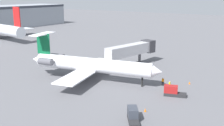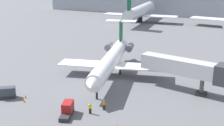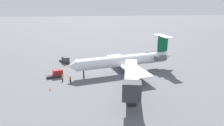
{
  "view_description": "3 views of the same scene",
  "coord_description": "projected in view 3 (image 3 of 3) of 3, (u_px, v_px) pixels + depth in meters",
  "views": [
    {
      "loc": [
        -44.04,
        -33.58,
        17.97
      ],
      "look_at": [
        0.93,
        -2.3,
        3.81
      ],
      "focal_mm": 43.05,
      "sensor_mm": 36.0,
      "label": 1
    },
    {
      "loc": [
        23.13,
        -50.79,
        20.48
      ],
      "look_at": [
        -0.46,
        -0.61,
        3.59
      ],
      "focal_mm": 49.2,
      "sensor_mm": 36.0,
      "label": 2
    },
    {
      "loc": [
        51.44,
        -8.04,
        19.27
      ],
      "look_at": [
        1.11,
        -2.34,
        3.72
      ],
      "focal_mm": 33.59,
      "sensor_mm": 36.0,
      "label": 3
    }
  ],
  "objects": [
    {
      "name": "ground_crew_marshaller",
      "position": [
        62.0,
        78.0,
        51.09
      ],
      "size": [
        0.42,
        0.3,
        1.69
      ],
      "color": "black",
      "rests_on": "ground_plane"
    },
    {
      "name": "traffic_cone_near",
      "position": [
        64.0,
        66.0,
        62.27
      ],
      "size": [
        0.36,
        0.36,
        0.55
      ],
      "color": "orange",
      "rests_on": "ground_plane"
    },
    {
      "name": "ground_plane",
      "position": [
        120.0,
        75.0,
        55.4
      ],
      "size": [
        400.0,
        400.0,
        0.1
      ],
      "primitive_type": "cube",
      "color": "#5B5B60"
    },
    {
      "name": "regional_jet",
      "position": [
        126.0,
        60.0,
        56.25
      ],
      "size": [
        21.66,
        29.73,
        9.47
      ],
      "color": "white",
      "rests_on": "ground_plane"
    },
    {
      "name": "baggage_tug_lead",
      "position": [
        65.0,
        60.0,
        65.71
      ],
      "size": [
        4.03,
        3.54,
        1.9
      ],
      "color": "#262628",
      "rests_on": "ground_plane"
    },
    {
      "name": "ground_crew_loader",
      "position": [
        70.0,
        79.0,
        50.09
      ],
      "size": [
        0.32,
        0.44,
        1.69
      ],
      "color": "black",
      "rests_on": "ground_plane"
    },
    {
      "name": "jet_bridge",
      "position": [
        131.0,
        79.0,
        40.85
      ],
      "size": [
        16.19,
        5.89,
        5.97
      ],
      "color": "#ADADB2",
      "rests_on": "ground_plane"
    },
    {
      "name": "baggage_tug_trailing",
      "position": [
        57.0,
        74.0,
        53.59
      ],
      "size": [
        2.65,
        4.24,
        1.9
      ],
      "color": "#262628",
      "rests_on": "ground_plane"
    },
    {
      "name": "traffic_cone_mid",
      "position": [
        69.0,
        64.0,
        63.32
      ],
      "size": [
        0.36,
        0.36,
        0.55
      ],
      "color": "orange",
      "rests_on": "ground_plane"
    },
    {
      "name": "traffic_cone_far",
      "position": [
        50.0,
        89.0,
        45.99
      ],
      "size": [
        0.36,
        0.36,
        0.55
      ],
      "color": "orange",
      "rests_on": "ground_plane"
    }
  ]
}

